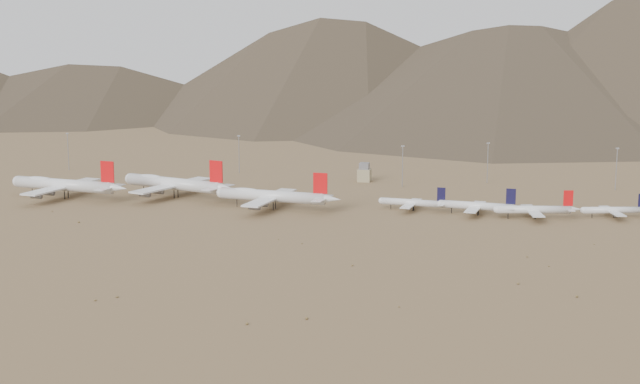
% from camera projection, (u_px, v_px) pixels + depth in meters
% --- Properties ---
extents(ground, '(3000.00, 3000.00, 0.00)m').
position_uv_depth(ground, '(265.00, 217.00, 457.28)').
color(ground, olive).
rests_on(ground, ground).
extents(widebody_west, '(77.33, 60.23, 23.09)m').
position_uv_depth(widebody_west, '(64.00, 185.00, 506.20)').
color(widebody_west, silver).
rests_on(widebody_west, ground).
extents(widebody_centre, '(76.81, 61.08, 23.65)m').
position_uv_depth(widebody_centre, '(174.00, 184.00, 509.19)').
color(widebody_centre, silver).
rests_on(widebody_centre, ground).
extents(widebody_east, '(71.20, 55.21, 21.19)m').
position_uv_depth(widebody_east, '(273.00, 196.00, 475.23)').
color(widebody_east, silver).
rests_on(widebody_east, ground).
extents(narrowbody_a, '(40.30, 29.15, 13.32)m').
position_uv_depth(narrowbody_a, '(414.00, 203.00, 472.14)').
color(narrowbody_a, silver).
rests_on(narrowbody_a, ground).
extents(narrowbody_b, '(45.09, 32.66, 14.91)m').
position_uv_depth(narrowbody_b, '(479.00, 206.00, 460.40)').
color(narrowbody_b, silver).
rests_on(narrowbody_b, ground).
extents(narrowbody_c, '(44.10, 32.33, 14.73)m').
position_uv_depth(narrowbody_c, '(536.00, 210.00, 451.44)').
color(narrowbody_c, silver).
rests_on(narrowbody_c, ground).
extents(narrowbody_d, '(37.01, 27.34, 12.49)m').
position_uv_depth(narrowbody_d, '(615.00, 210.00, 453.95)').
color(narrowbody_d, silver).
rests_on(narrowbody_d, ground).
extents(control_tower, '(8.00, 8.00, 12.00)m').
position_uv_depth(control_tower, '(364.00, 173.00, 564.78)').
color(control_tower, '#9B8D69').
rests_on(control_tower, ground).
extents(mast_far_west, '(2.00, 0.60, 25.70)m').
position_uv_depth(mast_far_west, '(68.00, 150.00, 610.69)').
color(mast_far_west, gray).
rests_on(mast_far_west, ground).
extents(mast_west, '(2.00, 0.60, 25.70)m').
position_uv_depth(mast_west, '(239.00, 152.00, 596.61)').
color(mast_west, gray).
rests_on(mast_west, ground).
extents(mast_centre, '(2.00, 0.60, 25.70)m').
position_uv_depth(mast_centre, '(403.00, 164.00, 542.73)').
color(mast_centre, gray).
rests_on(mast_centre, ground).
extents(mast_east, '(2.00, 0.60, 25.70)m').
position_uv_depth(mast_east, '(488.00, 161.00, 557.59)').
color(mast_east, gray).
rests_on(mast_east, ground).
extents(mast_far_east, '(2.00, 0.60, 25.70)m').
position_uv_depth(mast_far_east, '(616.00, 167.00, 532.27)').
color(mast_far_east, gray).
rests_on(mast_far_east, ground).
extents(desert_scrub, '(395.24, 153.69, 0.88)m').
position_uv_depth(desert_scrub, '(119.00, 261.00, 366.49)').
color(desert_scrub, brown).
rests_on(desert_scrub, ground).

